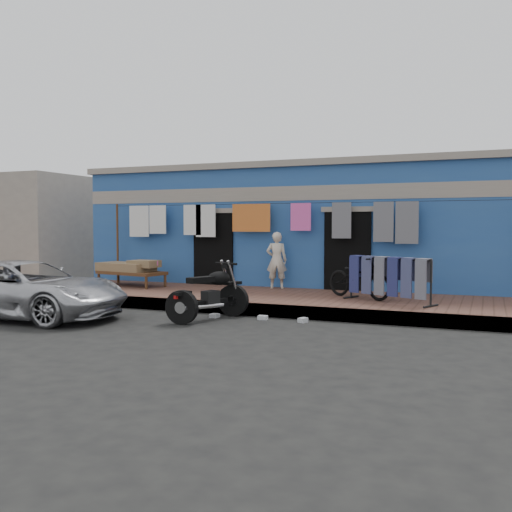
% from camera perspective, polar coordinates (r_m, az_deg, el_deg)
% --- Properties ---
extents(ground, '(80.00, 80.00, 0.00)m').
position_cam_1_polar(ground, '(9.85, -4.45, -7.26)').
color(ground, black).
rests_on(ground, ground).
extents(sidewalk, '(28.00, 3.00, 0.25)m').
position_cam_1_polar(sidewalk, '(12.56, 1.74, -4.45)').
color(sidewalk, brown).
rests_on(sidewalk, ground).
extents(curb, '(28.00, 0.10, 0.25)m').
position_cam_1_polar(curb, '(11.22, -0.88, -5.35)').
color(curb, gray).
rests_on(curb, ground).
extents(building, '(12.20, 5.20, 3.36)m').
position_cam_1_polar(building, '(16.24, 6.69, 2.74)').
color(building, '#254E95').
rests_on(building, ground).
extents(neighbor_left, '(6.00, 5.00, 3.40)m').
position_cam_1_polar(neighbor_left, '(21.94, -22.20, 2.64)').
color(neighbor_left, '#9E9384').
rests_on(neighbor_left, ground).
extents(clothesline, '(10.06, 0.06, 2.10)m').
position_cam_1_polar(clothesline, '(13.89, 0.60, 3.25)').
color(clothesline, brown).
rests_on(clothesline, sidewalk).
extents(car, '(4.17, 2.15, 1.14)m').
position_cam_1_polar(car, '(11.72, -22.10, -3.03)').
color(car, silver).
rests_on(car, ground).
extents(seated_person, '(0.56, 0.45, 1.37)m').
position_cam_1_polar(seated_person, '(13.73, 2.08, -0.42)').
color(seated_person, beige).
rests_on(seated_person, sidewalk).
extents(bicycle, '(1.70, 1.31, 1.06)m').
position_cam_1_polar(bicycle, '(12.07, 10.26, -1.68)').
color(bicycle, black).
rests_on(bicycle, sidewalk).
extents(motorcycle, '(1.64, 2.01, 1.06)m').
position_cam_1_polar(motorcycle, '(10.68, -4.77, -3.60)').
color(motorcycle, black).
rests_on(motorcycle, ground).
extents(charpoy, '(2.18, 1.56, 0.63)m').
position_cam_1_polar(charpoy, '(14.69, -12.35, -1.72)').
color(charpoy, brown).
rests_on(charpoy, sidewalk).
extents(jeans_rack, '(2.23, 1.86, 0.93)m').
position_cam_1_polar(jeans_rack, '(11.55, 13.14, -2.24)').
color(jeans_rack, black).
rests_on(jeans_rack, sidewalk).
extents(litter_a, '(0.19, 0.15, 0.08)m').
position_cam_1_polar(litter_a, '(10.74, 0.68, -6.19)').
color(litter_a, silver).
rests_on(litter_a, ground).
extents(litter_b, '(0.18, 0.20, 0.08)m').
position_cam_1_polar(litter_b, '(10.48, 4.72, -6.41)').
color(litter_b, silver).
rests_on(litter_b, ground).
extents(litter_c, '(0.16, 0.19, 0.07)m').
position_cam_1_polar(litter_c, '(11.03, -4.17, -5.97)').
color(litter_c, silver).
rests_on(litter_c, ground).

